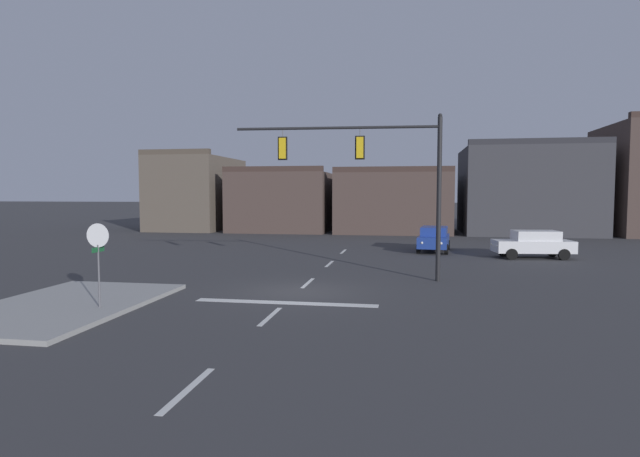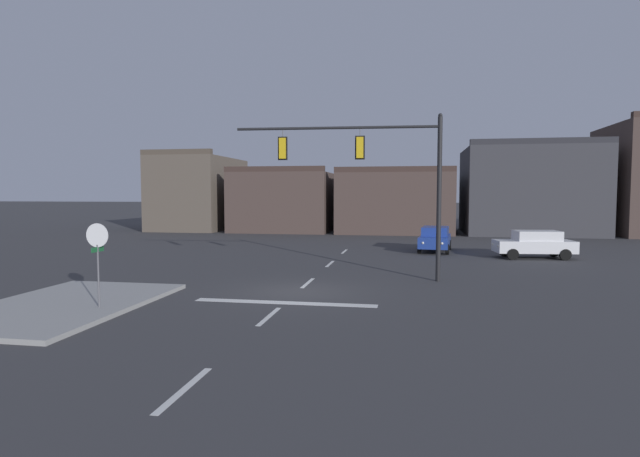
{
  "view_description": "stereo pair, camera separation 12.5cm",
  "coord_description": "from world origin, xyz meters",
  "px_view_note": "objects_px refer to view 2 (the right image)",
  "views": [
    {
      "loc": [
        4.15,
        -19.1,
        3.77
      ],
      "look_at": [
        0.38,
        2.8,
        2.26
      ],
      "focal_mm": 28.91,
      "sensor_mm": 36.0,
      "label": 1
    },
    {
      "loc": [
        4.27,
        -19.08,
        3.77
      ],
      "look_at": [
        0.38,
        2.8,
        2.26
      ],
      "focal_mm": 28.91,
      "sensor_mm": 36.0,
      "label": 2
    }
  ],
  "objects_px": {
    "stop_sign": "(98,245)",
    "car_lot_nearside": "(435,238)",
    "signal_mast_near_side": "(379,167)",
    "car_lot_middle": "(535,244)"
  },
  "relations": [
    {
      "from": "signal_mast_near_side",
      "to": "stop_sign",
      "type": "xyz_separation_m",
      "value": [
        -8.38,
        -7.62,
        -2.77
      ]
    },
    {
      "from": "signal_mast_near_side",
      "to": "car_lot_middle",
      "type": "height_order",
      "value": "signal_mast_near_side"
    },
    {
      "from": "car_lot_nearside",
      "to": "car_lot_middle",
      "type": "bearing_deg",
      "value": -24.83
    },
    {
      "from": "car_lot_middle",
      "to": "car_lot_nearside",
      "type": "bearing_deg",
      "value": 155.17
    },
    {
      "from": "stop_sign",
      "to": "car_lot_middle",
      "type": "height_order",
      "value": "stop_sign"
    },
    {
      "from": "stop_sign",
      "to": "car_lot_nearside",
      "type": "distance_m",
      "value": 22.49
    },
    {
      "from": "signal_mast_near_side",
      "to": "stop_sign",
      "type": "distance_m",
      "value": 11.66
    },
    {
      "from": "signal_mast_near_side",
      "to": "car_lot_nearside",
      "type": "relative_size",
      "value": 1.93
    },
    {
      "from": "stop_sign",
      "to": "car_lot_nearside",
      "type": "bearing_deg",
      "value": 59.69
    },
    {
      "from": "car_lot_middle",
      "to": "stop_sign",
      "type": "bearing_deg",
      "value": -135.15
    }
  ]
}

